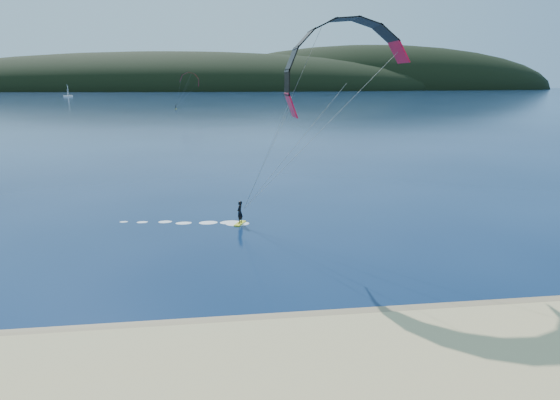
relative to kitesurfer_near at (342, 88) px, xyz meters
name	(u,v)px	position (x,y,z in m)	size (l,w,h in m)	color
ground	(285,384)	(-6.41, -17.08, -11.23)	(1800.00, 1800.00, 0.00)	#071939
wet_sand	(272,326)	(-6.41, -12.58, -11.18)	(220.00, 2.50, 0.10)	olive
headland	(219,90)	(-5.78, 728.20, -11.23)	(1200.00, 310.00, 140.00)	black
kitesurfer_near	(342,88)	(0.00, 0.00, 0.00)	(22.97, 8.21, 15.68)	yellow
kitesurfer_far	(189,82)	(-20.36, 178.04, 0.25)	(11.72, 8.67, 15.06)	yellow
sailboat	(68,96)	(-128.96, 379.00, -10.48)	(7.33, 4.75, 10.23)	white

